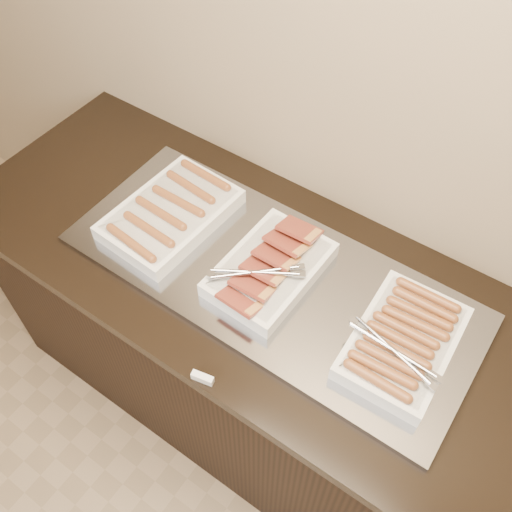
{
  "coord_description": "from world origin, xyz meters",
  "views": [
    {
      "loc": [
        0.5,
        1.32,
        2.23
      ],
      "look_at": [
        -0.06,
        2.13,
        0.97
      ],
      "focal_mm": 40.0,
      "sensor_mm": 36.0,
      "label": 1
    }
  ],
  "objects": [
    {
      "name": "dish_left",
      "position": [
        -0.38,
        2.13,
        0.95
      ],
      "size": [
        0.29,
        0.41,
        0.07
      ],
      "rotation": [
        0.0,
        0.0,
        -0.05
      ],
      "color": "white",
      "rests_on": "warming_tray"
    },
    {
      "name": "dish_right",
      "position": [
        0.4,
        2.13,
        0.95
      ],
      "size": [
        0.27,
        0.37,
        0.08
      ],
      "rotation": [
        0.0,
        0.0,
        0.04
      ],
      "color": "white",
      "rests_on": "warming_tray"
    },
    {
      "name": "counter",
      "position": [
        0.0,
        2.13,
        0.45
      ],
      "size": [
        2.06,
        0.76,
        0.9
      ],
      "color": "black",
      "rests_on": "ground"
    },
    {
      "name": "warming_tray",
      "position": [
        -0.01,
        2.13,
        0.91
      ],
      "size": [
        1.2,
        0.5,
        0.02
      ],
      "primitive_type": "cube",
      "color": "#9396A0",
      "rests_on": "counter"
    },
    {
      "name": "dish_center",
      "position": [
        -0.01,
        2.13,
        0.95
      ],
      "size": [
        0.26,
        0.38,
        0.09
      ],
      "rotation": [
        0.0,
        0.0,
        -0.03
      ],
      "color": "white",
      "rests_on": "warming_tray"
    },
    {
      "name": "label_holder",
      "position": [
        0.03,
        1.77,
        0.91
      ],
      "size": [
        0.06,
        0.03,
        0.02
      ],
      "primitive_type": "cube",
      "rotation": [
        0.0,
        0.0,
        0.21
      ],
      "color": "white",
      "rests_on": "counter"
    }
  ]
}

